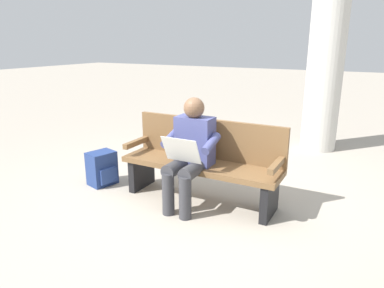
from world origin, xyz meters
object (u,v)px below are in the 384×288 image
Objects in this scene: backpack at (102,168)px; support_pillar at (326,55)px; person_seated at (190,151)px; bench_near at (203,160)px.

backpack is 0.14× the size of support_pillar.
person_seated is 0.39× the size of support_pillar.
bench_near is at bearing -99.29° from person_seated.
support_pillar is at bearing -106.64° from person_seated.
support_pillar is at bearing -125.92° from backpack.
bench_near is 2.99m from support_pillar.
bench_near reaches higher than backpack.
person_seated is 1.32m from backpack.
bench_near is 0.59× the size of support_pillar.
support_pillar reaches higher than backpack.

